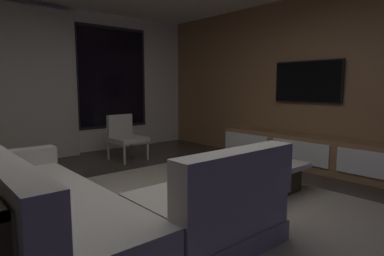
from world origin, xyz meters
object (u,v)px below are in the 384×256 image
object	(u,v)px
sectional_couch	(87,210)
media_console	(310,153)
coffee_table	(243,175)
book_stack_on_coffee_table	(234,156)
accent_chair_near_window	(125,135)
mounted_tv	(307,82)

from	to	relation	value
sectional_couch	media_console	size ratio (longest dim) A/B	0.81
coffee_table	book_stack_on_coffee_table	distance (m)	0.26
coffee_table	media_console	world-z (taller)	media_console
book_stack_on_coffee_table	media_console	distance (m)	1.66
sectional_couch	accent_chair_near_window	distance (m)	3.18
coffee_table	mounted_tv	bearing A→B (deg)	6.61
book_stack_on_coffee_table	accent_chair_near_window	world-z (taller)	accent_chair_near_window
coffee_table	mounted_tv	world-z (taller)	mounted_tv
sectional_couch	media_console	distance (m)	3.61
accent_chair_near_window	media_console	size ratio (longest dim) A/B	0.25
media_console	book_stack_on_coffee_table	bearing A→B (deg)	176.95
sectional_couch	media_console	xyz separation A→B (m)	(3.61, 0.11, -0.04)
accent_chair_near_window	mounted_tv	distance (m)	3.17
book_stack_on_coffee_table	media_console	size ratio (longest dim) A/B	0.10
accent_chair_near_window	media_console	bearing A→B (deg)	-54.31
coffee_table	media_console	distance (m)	1.58
media_console	mounted_tv	distance (m)	1.13
sectional_couch	coffee_table	size ratio (longest dim) A/B	2.16
coffee_table	accent_chair_near_window	distance (m)	2.53
accent_chair_near_window	mounted_tv	size ratio (longest dim) A/B	0.69
media_console	mounted_tv	size ratio (longest dim) A/B	2.73
media_console	accent_chair_near_window	bearing A→B (deg)	125.69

